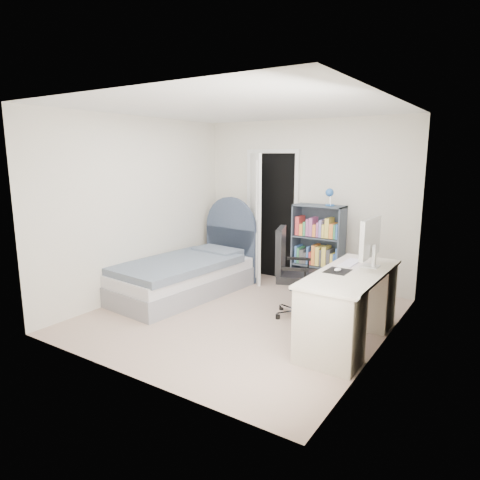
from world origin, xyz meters
The scene contains 8 objects.
room_shell centered at (0.00, 0.00, 1.25)m, with size 3.50×3.70×2.60m.
door centered at (-0.64, 1.58, 1.03)m, with size 0.92×0.65×2.06m.
bed centered at (-1.13, 0.33, 0.30)m, with size 1.19×2.23×1.33m.
nightstand centered at (-1.12, 1.59, 0.40)m, with size 0.41×0.41×0.61m.
floor_lamp centered at (-0.93, 1.38, 0.50)m, with size 0.18×0.18×1.23m.
bookcase centered at (0.43, 1.38, 0.59)m, with size 0.72×0.31×1.52m.
desk centered at (1.38, 0.00, 0.43)m, with size 0.64×1.60×1.31m.
office_chair centered at (0.51, 0.36, 0.61)m, with size 0.63×0.64×1.11m.
Camera 1 is at (2.76, -4.23, 1.98)m, focal length 32.00 mm.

